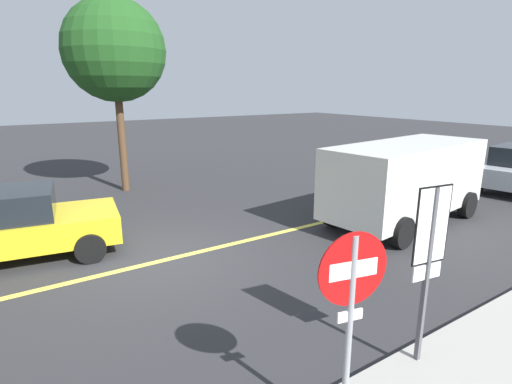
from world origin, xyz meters
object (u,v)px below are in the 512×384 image
Objects in this scene: stop_sign at (351,303)px; car_yellow_crossing at (13,225)px; tree_left_verge at (114,51)px; speed_limit_sign at (430,246)px; white_van at (405,178)px.

stop_sign is 7.80m from car_yellow_crossing.
tree_left_verge is at bearing 52.25° from car_yellow_crossing.
speed_limit_sign reaches higher than white_van.
speed_limit_sign is 12.30m from tree_left_verge.
tree_left_verge is at bearing 92.33° from speed_limit_sign.
white_van is at bearing 32.93° from stop_sign.
car_yellow_crossing is (-9.19, 3.05, -0.48)m from white_van.
speed_limit_sign is at bearing -141.05° from white_van.
stop_sign is 1.62m from speed_limit_sign.
stop_sign is 0.93× the size of speed_limit_sign.
car_yellow_crossing is at bearing 109.74° from stop_sign.
speed_limit_sign is at bearing -87.67° from tree_left_verge.
white_van reaches higher than car_yellow_crossing.
speed_limit_sign is 0.38× the size of tree_left_verge.
car_yellow_crossing is (-4.22, 7.07, -0.98)m from speed_limit_sign.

